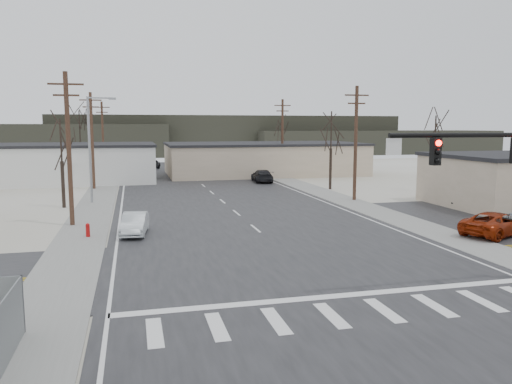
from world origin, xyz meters
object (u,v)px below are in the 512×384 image
car_far_a (262,176)px  fire_hydrant (88,230)px  car_far_b (151,164)px  car_parked_red (496,224)px  car_parked_dark_a (472,198)px  sedan_crossing (135,224)px

car_far_a → fire_hydrant: bearing=60.6°
car_far_b → car_parked_red: 55.60m
fire_hydrant → car_parked_dark_a: car_parked_dark_a is taller
car_far_a → car_far_b: 24.29m
sedan_crossing → car_far_a: (14.71, 25.87, 0.08)m
car_far_a → car_parked_dark_a: bearing=123.1°
car_parked_dark_a → car_parked_red: bearing=153.4°
car_parked_red → car_parked_dark_a: bearing=-52.6°
sedan_crossing → car_parked_dark_a: car_parked_dark_a is taller
car_parked_dark_a → car_far_b: bearing=32.8°
fire_hydrant → car_far_b: 47.45m
fire_hydrant → car_far_a: 31.27m
fire_hydrant → sedan_crossing: bearing=2.2°
sedan_crossing → car_parked_dark_a: 26.92m
fire_hydrant → sedan_crossing: 2.71m
car_parked_dark_a → car_far_a: bearing=32.4°
sedan_crossing → car_parked_red: size_ratio=0.78×
car_far_b → car_parked_red: (18.24, -52.53, -0.05)m
car_far_b → car_parked_dark_a: (23.84, -42.98, -0.04)m
fire_hydrant → car_far_b: bearing=83.4°
fire_hydrant → car_parked_red: size_ratio=0.17×
car_far_b → fire_hydrant: bearing=-76.0°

